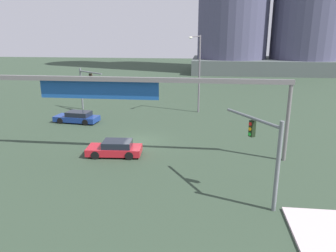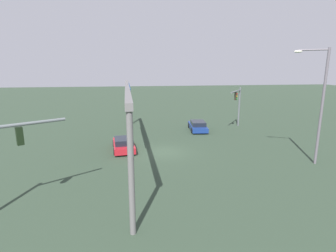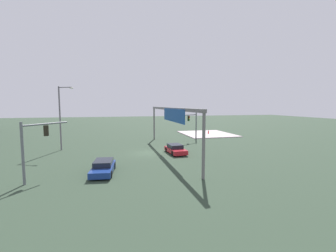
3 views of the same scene
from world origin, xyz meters
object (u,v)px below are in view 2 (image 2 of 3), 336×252
Objects in this scene: streetlamp_curved_arm at (319,100)px; sedan_car_approaching at (198,126)px; sedan_car_waiting_far at (124,144)px; traffic_signal_near_corner at (238,101)px.

sedan_car_approaching is at bearing -35.95° from streetlamp_curved_arm.
traffic_signal_near_corner is at bearing -66.46° from sedan_car_waiting_far.
traffic_signal_near_corner is at bearing -74.04° from sedan_car_approaching.
traffic_signal_near_corner is 6.30m from sedan_car_approaching.
streetlamp_curved_arm reaches higher than traffic_signal_near_corner.
streetlamp_curved_arm is 1.86× the size of sedan_car_approaching.
traffic_signal_near_corner reaches higher than sedan_car_approaching.
sedan_car_waiting_far is (-5.97, -15.11, -4.62)m from streetlamp_curved_arm.
streetlamp_curved_arm is 14.79m from sedan_car_approaching.
sedan_car_waiting_far is at bearing 7.01° from streetlamp_curved_arm.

